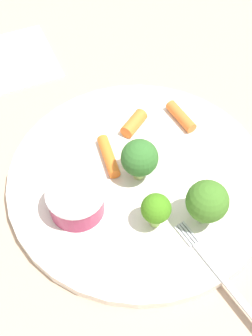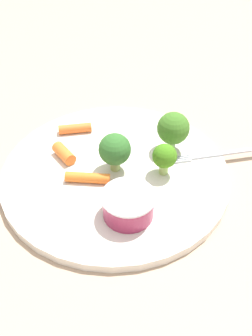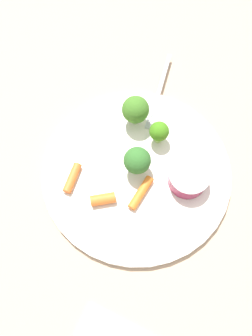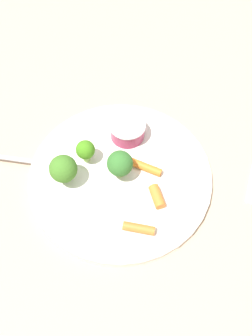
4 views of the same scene
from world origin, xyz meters
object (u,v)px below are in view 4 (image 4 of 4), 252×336
at_px(sauce_cup, 125,130).
at_px(fork, 27,161).
at_px(carrot_stick_1, 136,228).
at_px(broccoli_floret_0, 61,169).
at_px(broccoli_floret_1, 83,150).
at_px(carrot_stick_2, 143,167).
at_px(plate, 118,176).
at_px(broccoli_floret_2, 117,164).
at_px(carrot_stick_0, 155,197).

xyz_separation_m(sauce_cup, fork, (0.05, -0.17, -0.01)).
bearing_deg(carrot_stick_1, fork, -125.68).
relative_size(sauce_cup, broccoli_floret_0, 1.07).
relative_size(broccoli_floret_0, broccoli_floret_1, 1.31).
bearing_deg(broccoli_floret_0, carrot_stick_2, 97.93).
bearing_deg(carrot_stick_2, plate, -77.37).
bearing_deg(broccoli_floret_1, fork, -89.10).
height_order(plate, broccoli_floret_2, broccoli_floret_2).
bearing_deg(sauce_cup, broccoli_floret_1, -55.37).
relative_size(carrot_stick_0, fork, 0.23).
xyz_separation_m(broccoli_floret_1, broccoli_floret_2, (0.03, 0.05, 0.01)).
bearing_deg(broccoli_floret_0, broccoli_floret_1, 140.77).
bearing_deg(carrot_stick_0, carrot_stick_2, -164.70).
relative_size(broccoli_floret_2, carrot_stick_1, 1.13).
relative_size(plate, broccoli_floret_0, 5.16).
bearing_deg(fork, broccoli_floret_1, 90.90).
relative_size(plate, fork, 1.84).
bearing_deg(broccoli_floret_2, plate, 101.96).
bearing_deg(carrot_stick_0, plate, -129.70).
distance_m(plate, sauce_cup, 0.08).
bearing_deg(broccoli_floret_1, broccoli_floret_0, -39.23).
bearing_deg(carrot_stick_1, sauce_cup, -176.40).
distance_m(sauce_cup, broccoli_floret_0, 0.14).
bearing_deg(carrot_stick_0, carrot_stick_1, -31.01).
xyz_separation_m(carrot_stick_0, carrot_stick_1, (0.05, -0.03, -0.00)).
xyz_separation_m(plate, broccoli_floret_2, (0.00, -0.00, 0.04)).
relative_size(sauce_cup, broccoli_floret_1, 1.39).
bearing_deg(fork, sauce_cup, 106.60).
bearing_deg(broccoli_floret_1, carrot_stick_1, 32.04).
bearing_deg(plate, broccoli_floret_0, -84.32).
distance_m(broccoli_floret_1, fork, 0.10).
bearing_deg(fork, plate, 79.05).
relative_size(sauce_cup, carrot_stick_2, 1.10).
bearing_deg(sauce_cup, carrot_stick_1, 3.60).
distance_m(plate, carrot_stick_2, 0.04).
height_order(broccoli_floret_1, carrot_stick_0, broccoli_floret_1).
distance_m(plate, broccoli_floret_1, 0.07).
relative_size(broccoli_floret_1, broccoli_floret_2, 0.82).
relative_size(carrot_stick_1, carrot_stick_2, 0.85).
bearing_deg(fork, carrot_stick_1, 54.32).
bearing_deg(carrot_stick_2, carrot_stick_0, 15.30).
relative_size(carrot_stick_0, carrot_stick_2, 0.66).
height_order(sauce_cup, broccoli_floret_0, broccoli_floret_0).
bearing_deg(plate, fork, -100.95).
distance_m(broccoli_floret_0, broccoli_floret_2, 0.09).
height_order(sauce_cup, carrot_stick_1, sauce_cup).
relative_size(broccoli_floret_2, carrot_stick_2, 0.96).
bearing_deg(carrot_stick_1, carrot_stick_0, 148.99).
distance_m(broccoli_floret_1, broccoli_floret_2, 0.06).
bearing_deg(fork, broccoli_floret_2, 78.82).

